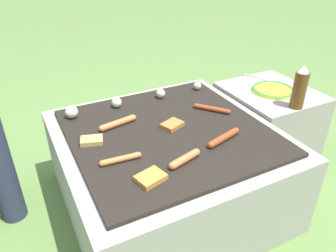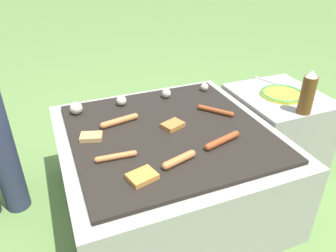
% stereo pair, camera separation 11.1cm
% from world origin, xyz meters
% --- Properties ---
extents(ground_plane, '(14.00, 14.00, 0.00)m').
position_xyz_m(ground_plane, '(0.00, 0.00, 0.00)').
color(ground_plane, '#608442').
extents(grill, '(0.94, 0.94, 0.41)m').
position_xyz_m(grill, '(0.00, 0.00, 0.20)').
color(grill, '#9E998E').
rests_on(grill, ground_plane).
extents(side_ledge, '(0.45, 0.49, 0.41)m').
position_xyz_m(side_ledge, '(0.70, 0.11, 0.21)').
color(side_ledge, '#9E998E').
rests_on(side_ledge, ground_plane).
extents(sausage_back_left, '(0.13, 0.15, 0.02)m').
position_xyz_m(sausage_back_left, '(0.27, 0.06, 0.43)').
color(sausage_back_left, '#93421E').
rests_on(sausage_back_left, grill).
extents(sausage_front_center, '(0.17, 0.03, 0.02)m').
position_xyz_m(sausage_front_center, '(-0.27, -0.13, 0.42)').
color(sausage_front_center, '#C6753D').
rests_on(sausage_front_center, grill).
extents(sausage_front_right, '(0.19, 0.07, 0.03)m').
position_xyz_m(sausage_front_right, '(0.17, -0.18, 0.43)').
color(sausage_front_right, '#93421E').
rests_on(sausage_front_right, grill).
extents(sausage_mid_right, '(0.19, 0.06, 0.03)m').
position_xyz_m(sausage_mid_right, '(-0.18, 0.14, 0.43)').
color(sausage_mid_right, '#C6753D').
rests_on(sausage_mid_right, grill).
extents(sausage_back_right, '(0.15, 0.06, 0.03)m').
position_xyz_m(sausage_back_right, '(-0.05, -0.24, 0.43)').
color(sausage_back_right, '#C6753D').
rests_on(sausage_back_right, grill).
extents(bread_slice_center, '(0.11, 0.10, 0.02)m').
position_xyz_m(bread_slice_center, '(-0.21, -0.28, 0.42)').
color(bread_slice_center, '#D18438').
rests_on(bread_slice_center, grill).
extents(bread_slice_right, '(0.11, 0.09, 0.02)m').
position_xyz_m(bread_slice_right, '(-0.33, 0.05, 0.42)').
color(bread_slice_right, tan).
rests_on(bread_slice_right, grill).
extents(bread_slice_left, '(0.11, 0.10, 0.02)m').
position_xyz_m(bread_slice_left, '(0.03, 0.02, 0.42)').
color(bread_slice_left, '#B27033').
rests_on(bread_slice_left, grill).
extents(mushroom_row, '(0.75, 0.06, 0.06)m').
position_xyz_m(mushroom_row, '(-0.09, 0.31, 0.44)').
color(mushroom_row, beige).
rests_on(mushroom_row, grill).
extents(plate_colorful, '(0.23, 0.23, 0.02)m').
position_xyz_m(plate_colorful, '(0.70, 0.11, 0.42)').
color(plate_colorful, yellow).
rests_on(plate_colorful, side_ledge).
extents(condiment_bottle, '(0.07, 0.07, 0.22)m').
position_xyz_m(condiment_bottle, '(0.67, -0.09, 0.52)').
color(condiment_bottle, brown).
rests_on(condiment_bottle, side_ledge).
extents(fork_utensil, '(0.08, 0.17, 0.01)m').
position_xyz_m(fork_utensil, '(0.75, 0.30, 0.42)').
color(fork_utensil, silver).
rests_on(fork_utensil, side_ledge).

